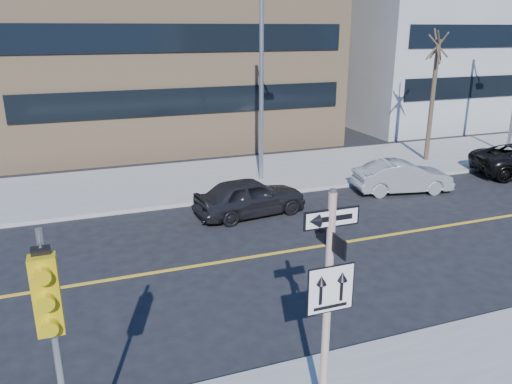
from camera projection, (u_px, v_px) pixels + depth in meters
name	position (u px, v px, depth m)	size (l,w,h in m)	color
ground	(268.00, 340.00, 10.84)	(120.00, 120.00, 0.00)	black
far_sidewalk	(492.00, 150.00, 27.42)	(66.00, 6.00, 0.15)	gray
sign_pole	(328.00, 296.00, 7.84)	(0.92, 0.92, 4.06)	white
traffic_signal	(50.00, 317.00, 6.21)	(0.32, 0.45, 4.00)	gray
parked_car_a	(250.00, 197.00, 17.89)	(4.07, 1.64, 1.39)	black
parked_car_b	(402.00, 177.00, 20.42)	(3.95, 1.38, 1.30)	gray
streetlight_a	(264.00, 72.00, 20.25)	(0.55, 2.25, 8.00)	gray
street_tree_west	(438.00, 49.00, 23.45)	(1.80, 1.80, 6.35)	#3A2C22
building_grey_mid	(447.00, 13.00, 37.76)	(20.00, 16.00, 15.00)	#95989A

